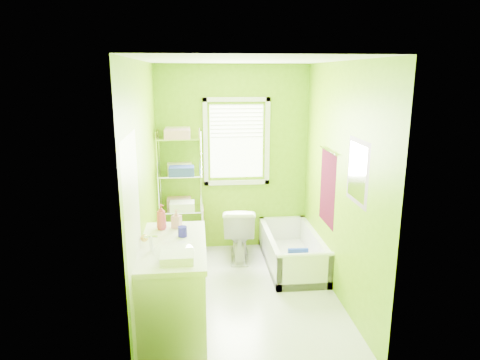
{
  "coord_description": "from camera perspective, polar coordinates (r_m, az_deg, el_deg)",
  "views": [
    {
      "loc": [
        -0.49,
        -4.42,
        2.47
      ],
      "look_at": [
        -0.02,
        0.25,
        1.3
      ],
      "focal_mm": 32.0,
      "sensor_mm": 36.0,
      "label": 1
    }
  ],
  "objects": [
    {
      "name": "wire_shelf_unit",
      "position": [
        5.84,
        -7.84,
        0.19
      ],
      "size": [
        0.6,
        0.47,
        1.77
      ],
      "color": "silver",
      "rests_on": "ground"
    },
    {
      "name": "ground",
      "position": [
        5.09,
        0.54,
        -15.02
      ],
      "size": [
        2.9,
        2.9,
        0.0
      ],
      "primitive_type": "plane",
      "color": "silver",
      "rests_on": "ground"
    },
    {
      "name": "bathtub",
      "position": [
        5.74,
        7.0,
        -9.96
      ],
      "size": [
        0.67,
        1.44,
        0.46
      ],
      "color": "white",
      "rests_on": "ground"
    },
    {
      "name": "vanity",
      "position": [
        4.28,
        -8.8,
        -13.75
      ],
      "size": [
        0.63,
        1.22,
        1.18
      ],
      "color": "white",
      "rests_on": "ground"
    },
    {
      "name": "window",
      "position": [
        5.93,
        -0.45,
        5.72
      ],
      "size": [
        0.92,
        0.05,
        1.22
      ],
      "color": "white",
      "rests_on": "ground"
    },
    {
      "name": "toilet",
      "position": [
        5.85,
        -0.13,
        -6.95
      ],
      "size": [
        0.49,
        0.77,
        0.75
      ],
      "primitive_type": "imported",
      "rotation": [
        0.0,
        0.0,
        3.05
      ],
      "color": "white",
      "rests_on": "ground"
    },
    {
      "name": "room_envelope",
      "position": [
        4.54,
        0.59,
        2.29
      ],
      "size": [
        2.14,
        2.94,
        2.62
      ],
      "color": "#6DA307",
      "rests_on": "ground"
    },
    {
      "name": "door",
      "position": [
        3.77,
        -13.79,
        -9.39
      ],
      "size": [
        0.09,
        0.8,
        2.0
      ],
      "color": "white",
      "rests_on": "ground"
    },
    {
      "name": "right_wall_decor",
      "position": [
        4.8,
        12.99,
        -0.21
      ],
      "size": [
        0.04,
        1.48,
        1.17
      ],
      "color": "#48081B",
      "rests_on": "ground"
    }
  ]
}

